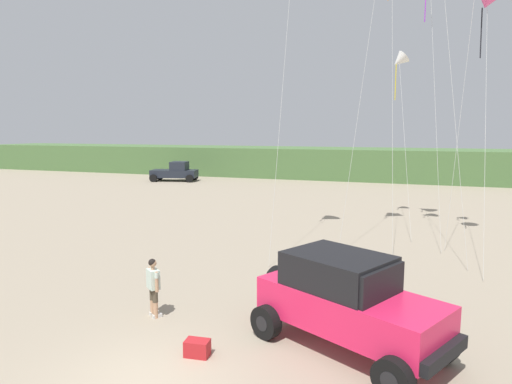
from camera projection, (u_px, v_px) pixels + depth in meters
The scene contains 7 objects.
dune_ridge at pixel (332, 163), 48.61m from camera, with size 90.00×7.82×3.19m, color #4C703D.
jeep at pixel (347, 300), 10.48m from camera, with size 5.00×4.11×2.26m.
person_watching at pixel (153, 284), 12.31m from camera, with size 0.52×0.46×1.67m.
cooler_box at pixel (197, 348), 10.25m from camera, with size 0.56×0.36×0.38m, color #B21E23.
distant_pickup at pixel (175, 172), 45.17m from camera, with size 4.91×3.30×1.98m.
kite_white_parafoil at pixel (399, 61), 24.51m from camera, with size 1.60×5.67×9.49m.
kite_red_delta at pixel (487, 1), 18.49m from camera, with size 1.39×5.79×11.13m.
Camera 1 is at (4.89, -7.24, 5.19)m, focal length 31.20 mm.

